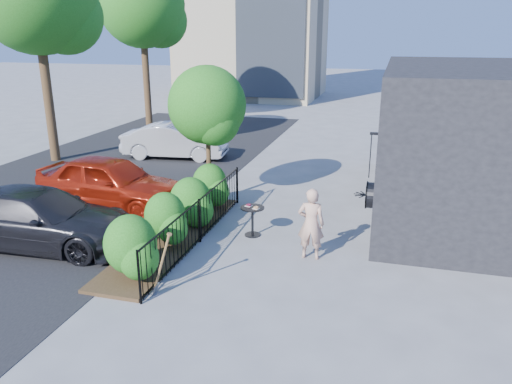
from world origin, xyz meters
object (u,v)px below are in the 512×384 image
(patio_tree, at_px, (209,110))
(shovel, at_px, (161,267))
(street_tree_near, at_px, (37,1))
(car_red, at_px, (111,182))
(car_darkgrey, at_px, (39,218))
(cafe_table, at_px, (252,216))
(woman, at_px, (311,224))
(car_silver, at_px, (175,141))
(street_tree_far, at_px, (143,9))

(patio_tree, relative_size, shovel, 2.91)
(street_tree_near, height_order, car_red, street_tree_near)
(street_tree_near, xyz_separation_m, car_darkgrey, (4.87, -7.15, -5.23))
(street_tree_near, height_order, car_darkgrey, street_tree_near)
(cafe_table, bearing_deg, street_tree_near, 151.29)
(shovel, xyz_separation_m, car_darkgrey, (-3.81, 1.41, 0.09))
(street_tree_near, xyz_separation_m, woman, (11.15, -6.12, -5.10))
(patio_tree, height_order, woman, patio_tree)
(woman, bearing_deg, shovel, 41.26)
(car_silver, distance_m, car_darkgrey, 8.86)
(street_tree_far, xyz_separation_m, shovel, (8.68, -16.56, -5.32))
(woman, relative_size, shovel, 1.21)
(street_tree_near, relative_size, car_darkgrey, 1.76)
(street_tree_near, bearing_deg, patio_tree, -22.57)
(patio_tree, bearing_deg, car_red, -158.61)
(car_silver, bearing_deg, patio_tree, -152.40)
(patio_tree, xyz_separation_m, car_red, (-2.67, -1.05, -2.02))
(car_red, bearing_deg, woman, -102.03)
(street_tree_far, height_order, car_darkgrey, street_tree_far)
(street_tree_far, xyz_separation_m, car_silver, (4.34, -6.30, -5.23))
(car_silver, bearing_deg, cafe_table, -149.92)
(patio_tree, height_order, car_silver, patio_tree)
(street_tree_far, xyz_separation_m, car_red, (5.03, -12.25, -5.17))
(street_tree_far, xyz_separation_m, car_darkgrey, (4.87, -15.15, -5.23))
(patio_tree, xyz_separation_m, street_tree_near, (-7.70, 3.20, 3.15))
(patio_tree, xyz_separation_m, car_silver, (-3.36, 4.90, -2.08))
(patio_tree, relative_size, car_silver, 0.95)
(street_tree_far, distance_m, cafe_table, 17.19)
(patio_tree, xyz_separation_m, car_darkgrey, (-2.83, -3.95, -2.08))
(patio_tree, distance_m, car_red, 3.51)
(car_darkgrey, bearing_deg, shovel, -114.75)
(woman, bearing_deg, patio_tree, -43.68)
(shovel, bearing_deg, car_silver, 112.94)
(shovel, xyz_separation_m, car_red, (-3.65, 4.31, 0.15))
(car_red, bearing_deg, cafe_table, -97.26)
(street_tree_far, height_order, woman, street_tree_far)
(shovel, relative_size, car_darkgrey, 0.29)
(street_tree_near, bearing_deg, street_tree_far, 90.00)
(car_red, xyz_separation_m, car_darkgrey, (-0.16, -2.90, -0.06))
(patio_tree, height_order, street_tree_far, street_tree_far)
(patio_tree, bearing_deg, street_tree_far, 124.51)
(cafe_table, height_order, car_red, car_red)
(street_tree_near, xyz_separation_m, car_red, (5.03, -4.25, -5.17))
(patio_tree, xyz_separation_m, street_tree_far, (-7.70, 11.20, 3.15))
(cafe_table, xyz_separation_m, woman, (1.60, -0.89, 0.30))
(cafe_table, height_order, car_darkgrey, car_darkgrey)
(shovel, bearing_deg, car_darkgrey, 159.71)
(car_silver, relative_size, car_darkgrey, 0.88)
(street_tree_near, relative_size, car_silver, 2.00)
(street_tree_near, relative_size, street_tree_far, 1.00)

